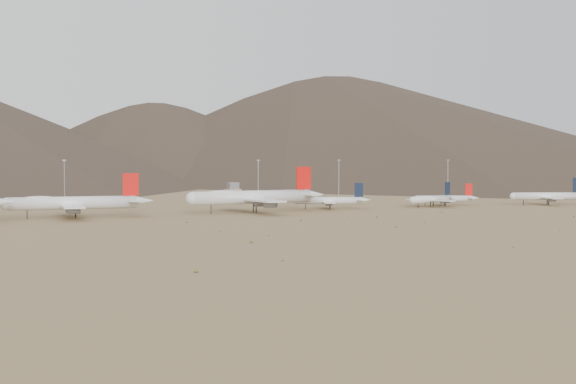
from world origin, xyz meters
name	(u,v)px	position (x,y,z in m)	size (l,w,h in m)	color
ground	(263,217)	(0.00, 0.00, 0.00)	(3000.00, 3000.00, 0.00)	#A18053
mountain_ridge	(29,75)	(0.00, 900.00, 150.00)	(4400.00, 1000.00, 300.00)	#4B3A2D
widebody_centre	(74,203)	(-79.09, 27.10, 6.78)	(66.22, 51.13, 19.67)	white
widebody_east	(253,197)	(6.47, 27.92, 7.65)	(74.74, 57.62, 22.20)	white
narrowbody_a	(331,201)	(53.86, 37.61, 4.43)	(39.24, 29.44, 13.65)	white
narrowbody_b	(432,199)	(112.15, 30.42, 4.34)	(38.65, 28.93, 13.37)	white
narrowbody_c	(446,199)	(126.38, 38.19, 4.00)	(35.97, 26.80, 12.32)	white
narrowbody_d	(549,196)	(183.70, 19.77, 5.03)	(45.26, 33.72, 15.51)	white
control_tower	(233,193)	(30.00, 120.00, 5.32)	(8.00, 8.00, 12.00)	tan
mast_west	(64,180)	(-67.57, 129.22, 14.20)	(2.00, 0.60, 25.70)	gray
mast_centre	(258,179)	(45.91, 118.64, 14.20)	(2.00, 0.60, 25.70)	gray
mast_east	(339,177)	(114.63, 143.86, 14.20)	(2.00, 0.60, 25.70)	gray
mast_far_east	(448,176)	(194.83, 132.32, 14.20)	(2.00, 0.60, 25.70)	gray
desert_scrub	(468,229)	(43.86, -92.37, 0.34)	(428.42, 174.89, 0.90)	olive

